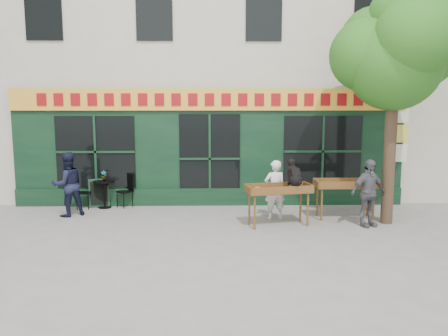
{
  "coord_description": "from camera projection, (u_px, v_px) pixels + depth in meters",
  "views": [
    {
      "loc": [
        0.13,
        -9.93,
        2.77
      ],
      "look_at": [
        0.36,
        0.5,
        1.33
      ],
      "focal_mm": 35.0,
      "sensor_mm": 36.0,
      "label": 1
    }
  ],
  "objects": [
    {
      "name": "bistro_chair_left",
      "position": [
        80.0,
        189.0,
        12.0
      ],
      "size": [
        0.38,
        0.38,
        0.95
      ],
      "rotation": [
        0.0,
        0.0,
        1.62
      ],
      "color": "black",
      "rests_on": "ground"
    },
    {
      "name": "dog",
      "position": [
        294.0,
        172.0,
        10.15
      ],
      "size": [
        0.45,
        0.66,
        0.6
      ],
      "primitive_type": null,
      "rotation": [
        0.0,
        0.0,
        0.2
      ],
      "color": "black",
      "rests_on": "book_cart_center"
    },
    {
      "name": "ground",
      "position": [
        209.0,
        227.0,
        10.21
      ],
      "size": [
        80.0,
        80.0,
        0.0
      ],
      "primitive_type": "plane",
      "color": "slate",
      "rests_on": "ground"
    },
    {
      "name": "bistro_chair_right",
      "position": [
        127.0,
        187.0,
        12.25
      ],
      "size": [
        0.51,
        0.51,
        0.95
      ],
      "rotation": [
        0.0,
        0.0,
        -0.74
      ],
      "color": "black",
      "rests_on": "ground"
    },
    {
      "name": "street_tree",
      "position": [
        396.0,
        50.0,
        10.1
      ],
      "size": [
        3.05,
        2.9,
        5.6
      ],
      "color": "#382619",
      "rests_on": "ground"
    },
    {
      "name": "man_left",
      "position": [
        68.0,
        184.0,
        11.18
      ],
      "size": [
        1.02,
        0.99,
        1.65
      ],
      "primitive_type": "imported",
      "rotation": [
        0.0,
        0.0,
        3.8
      ],
      "color": "black",
      "rests_on": "ground"
    },
    {
      "name": "man_right",
      "position": [
        368.0,
        193.0,
        10.2
      ],
      "size": [
        1.01,
        0.69,
        1.59
      ],
      "primitive_type": "imported",
      "rotation": [
        0.0,
        0.0,
        0.36
      ],
      "color": "#505054",
      "rests_on": "ground"
    },
    {
      "name": "woman",
      "position": [
        275.0,
        190.0,
        10.91
      ],
      "size": [
        0.6,
        0.46,
        1.49
      ],
      "primitive_type": "imported",
      "rotation": [
        0.0,
        0.0,
        3.34
      ],
      "color": "silver",
      "rests_on": "ground"
    },
    {
      "name": "potted_plant",
      "position": [
        104.0,
        176.0,
        12.07
      ],
      "size": [
        0.17,
        0.14,
        0.29
      ],
      "primitive_type": "imported",
      "rotation": [
        0.0,
        0.0,
        0.31
      ],
      "color": "gray",
      "rests_on": "bistro_table"
    },
    {
      "name": "building",
      "position": [
        210.0,
        45.0,
        15.44
      ],
      "size": [
        14.0,
        7.26,
        10.0
      ],
      "color": "beige",
      "rests_on": "ground"
    },
    {
      "name": "chalkboard",
      "position": [
        99.0,
        193.0,
        12.25
      ],
      "size": [
        0.59,
        0.32,
        0.79
      ],
      "rotation": [
        0.0,
        0.0,
        0.26
      ],
      "color": "black",
      "rests_on": "ground"
    },
    {
      "name": "bistro_table",
      "position": [
        104.0,
        189.0,
        12.12
      ],
      "size": [
        0.6,
        0.6,
        0.76
      ],
      "color": "black",
      "rests_on": "ground"
    },
    {
      "name": "book_cart_right",
      "position": [
        346.0,
        186.0,
        10.93
      ],
      "size": [
        1.5,
        0.63,
        0.99
      ],
      "rotation": [
        0.0,
        0.0,
        0.01
      ],
      "color": "brown",
      "rests_on": "ground"
    },
    {
      "name": "book_cart_center",
      "position": [
        279.0,
        191.0,
        10.25
      ],
      "size": [
        1.59,
        0.91,
        0.99
      ],
      "rotation": [
        0.0,
        0.0,
        0.2
      ],
      "color": "brown",
      "rests_on": "ground"
    }
  ]
}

